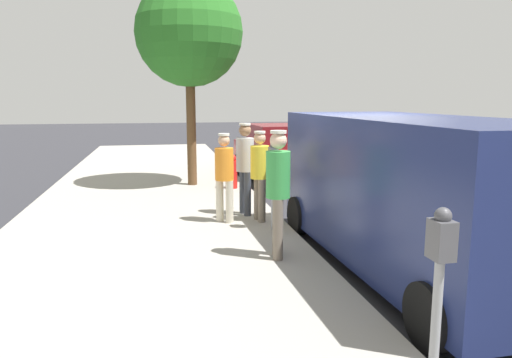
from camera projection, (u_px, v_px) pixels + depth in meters
The scene contains 12 objects.
ground_plane at pixel (347, 234), 8.60m from camera, with size 80.00×80.00×0.00m, color #2D2D33.
sidewalk_slab at pixel (146, 242), 7.91m from camera, with size 5.00×32.00×0.15m, color #9E998E.
parking_meter_near at pixel (273, 171), 8.18m from camera, with size 0.14×0.18×1.52m.
parking_meter_far at pixel (439, 275), 3.36m from camera, with size 0.14×0.18×1.52m.
pedestrian_in_gray at pixel (245, 162), 9.27m from camera, with size 0.34×0.35×1.78m.
pedestrian_in_yellow at pixel (260, 170), 8.80m from camera, with size 0.34×0.36×1.66m.
pedestrian_in_green at pixel (278, 185), 6.73m from camera, with size 0.34×0.36×1.81m.
pedestrian_in_orange at pixel (224, 172), 8.73m from camera, with size 0.34×0.34×1.63m.
parked_van at pixel (410, 189), 6.66m from camera, with size 2.25×5.25×2.15m.
parked_sedan_behind at pixel (279, 155), 14.07m from camera, with size 2.09×4.47×1.65m.
street_tree at pixel (189, 33), 12.06m from camera, with size 2.70×2.70×5.23m.
fire_hydrant at pixel (232, 172), 12.12m from camera, with size 0.24×0.24×0.86m.
Camera 1 is at (3.24, 7.83, 2.41)m, focal length 33.79 mm.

